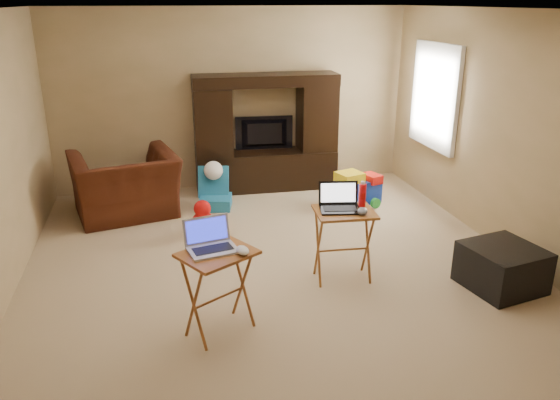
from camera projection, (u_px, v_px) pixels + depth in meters
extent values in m
plane|color=tan|center=(276.00, 266.00, 5.60)|extent=(5.50, 5.50, 0.00)
plane|color=silver|center=(275.00, 9.00, 4.74)|extent=(5.50, 5.50, 0.00)
plane|color=tan|center=(233.00, 100.00, 7.68)|extent=(5.00, 0.00, 5.00)
plane|color=tan|center=(398.00, 290.00, 2.65)|extent=(5.00, 0.00, 5.00)
plane|color=tan|center=(509.00, 135.00, 5.70)|extent=(0.00, 5.50, 5.50)
plane|color=white|center=(436.00, 96.00, 7.06)|extent=(0.00, 1.20, 1.20)
cube|color=white|center=(435.00, 96.00, 7.05)|extent=(0.06, 1.14, 1.34)
cube|color=black|center=(266.00, 133.00, 7.67)|extent=(2.00, 0.56, 1.63)
imported|color=black|center=(265.00, 134.00, 7.76)|extent=(0.83, 0.17, 0.48)
imported|color=#4A1B0F|center=(125.00, 185.00, 6.80)|extent=(1.43, 1.32, 0.80)
cube|color=black|center=(502.00, 267.00, 5.14)|extent=(0.75, 0.75, 0.41)
cube|color=#A45327|center=(219.00, 293.00, 4.39)|extent=(0.70, 0.66, 0.72)
cube|color=#9E5926|center=(343.00, 245.00, 5.23)|extent=(0.58, 0.48, 0.72)
cube|color=#A5A4A9|center=(212.00, 237.00, 4.25)|extent=(0.43, 0.37, 0.24)
cube|color=black|center=(340.00, 198.00, 5.08)|extent=(0.42, 0.37, 0.24)
ellipsoid|color=silver|center=(243.00, 250.00, 4.23)|extent=(0.12, 0.16, 0.06)
ellipsoid|color=#414147|center=(363.00, 211.00, 5.02)|extent=(0.14, 0.17, 0.06)
cylinder|color=red|center=(362.00, 195.00, 5.19)|extent=(0.07, 0.07, 0.22)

